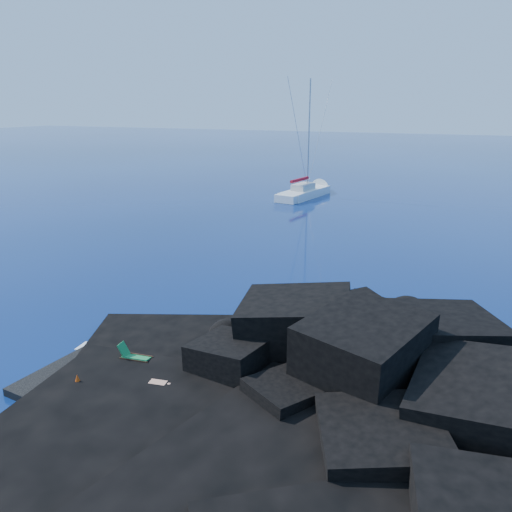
{
  "coord_description": "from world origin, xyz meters",
  "views": [
    {
      "loc": [
        16.68,
        -14.48,
        11.59
      ],
      "look_at": [
        4.33,
        14.3,
        2.0
      ],
      "focal_mm": 35.0,
      "sensor_mm": 36.0,
      "label": 1
    }
  ],
  "objects_px": {
    "deck_chair": "(136,354)",
    "sailboat": "(305,197)",
    "marker_cone": "(78,381)",
    "sunbather": "(158,384)"
  },
  "relations": [
    {
      "from": "deck_chair",
      "to": "sailboat",
      "type": "bearing_deg",
      "value": 91.8
    },
    {
      "from": "sailboat",
      "to": "deck_chair",
      "type": "distance_m",
      "value": 45.45
    },
    {
      "from": "sunbather",
      "to": "deck_chair",
      "type": "bearing_deg",
      "value": 138.0
    },
    {
      "from": "sailboat",
      "to": "marker_cone",
      "type": "height_order",
      "value": "sailboat"
    },
    {
      "from": "sunbather",
      "to": "marker_cone",
      "type": "distance_m",
      "value": 3.33
    },
    {
      "from": "deck_chair",
      "to": "marker_cone",
      "type": "distance_m",
      "value": 2.79
    },
    {
      "from": "sailboat",
      "to": "marker_cone",
      "type": "xyz_separation_m",
      "value": [
        5.47,
        -47.55,
        0.64
      ]
    },
    {
      "from": "deck_chair",
      "to": "marker_cone",
      "type": "xyz_separation_m",
      "value": [
        -1.06,
        -2.58,
        -0.2
      ]
    },
    {
      "from": "deck_chair",
      "to": "sunbather",
      "type": "bearing_deg",
      "value": -39.83
    },
    {
      "from": "deck_chair",
      "to": "sunbather",
      "type": "relative_size",
      "value": 0.82
    }
  ]
}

